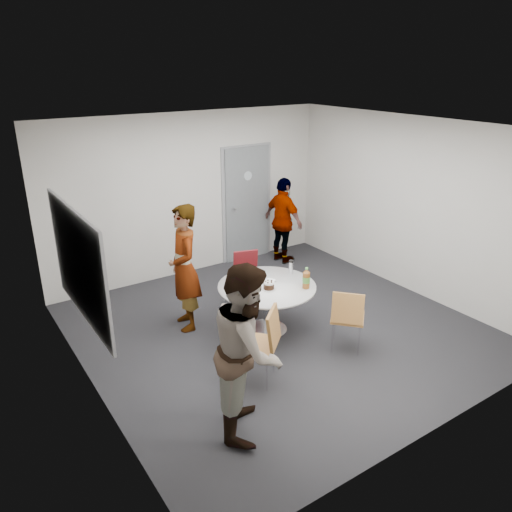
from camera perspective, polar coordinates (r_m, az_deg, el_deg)
floor at (r=6.94m, az=2.52°, el=-8.28°), size 5.00×5.00×0.00m
ceiling at (r=6.07m, az=2.95°, el=14.43°), size 5.00×5.00×0.00m
wall_back at (r=8.43m, az=-7.49°, el=6.93°), size 5.00×0.00×5.00m
wall_left at (r=5.38m, az=-19.28°, el=-2.70°), size 0.00×5.00×5.00m
wall_right at (r=8.06m, az=17.25°, el=5.46°), size 0.00×5.00×5.00m
wall_front at (r=4.77m, az=20.92°, el=-6.05°), size 5.00×0.00×5.00m
door at (r=9.02m, az=-1.07°, el=5.95°), size 1.02×0.17×2.12m
whiteboard at (r=5.53m, az=-19.58°, el=-0.94°), size 0.04×1.90×1.25m
table at (r=6.63m, az=1.43°, el=-4.06°), size 1.30×1.30×0.96m
chair_near_left at (r=5.62m, az=0.85°, el=-9.37°), size 0.63×0.64×0.91m
chair_near_right at (r=6.30m, az=10.42°, el=-6.61°), size 0.59×0.59×0.85m
chair_far at (r=7.43m, az=-0.99°, el=-1.92°), size 0.48×0.51×0.81m
person_main at (r=6.69m, az=-8.20°, el=-1.37°), size 0.54×0.70×1.73m
person_left at (r=4.83m, az=-0.94°, el=-10.63°), size 1.04×1.08×1.75m
person_right at (r=8.91m, az=3.15°, el=4.03°), size 0.46×0.94×1.55m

